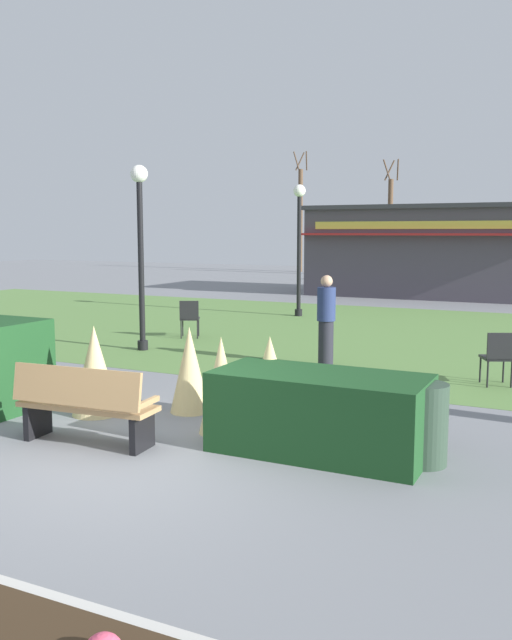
{
  "coord_description": "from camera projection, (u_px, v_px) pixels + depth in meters",
  "views": [
    {
      "loc": [
        4.41,
        -5.82,
        2.48
      ],
      "look_at": [
        -0.31,
        3.84,
        1.08
      ],
      "focal_mm": 38.14,
      "sensor_mm": 36.0,
      "label": 1
    }
  ],
  "objects": [
    {
      "name": "ornamental_grass_behind_left",
      "position": [
        95.0,
        370.0,
        9.21
      ],
      "size": [
        0.65,
        0.65,
        1.23
      ],
      "primitive_type": "cone",
      "color": "#D1BC7F",
      "rests_on": "ground_plane"
    },
    {
      "name": "parked_car_center_slot",
      "position": [
        486.0,
        271.0,
        32.04
      ],
      "size": [
        4.2,
        2.06,
        1.2
      ],
      "color": "maroon",
      "rests_on": "ground_plane"
    },
    {
      "name": "ornamental_grass_behind_far",
      "position": [
        270.0,
        383.0,
        8.5
      ],
      "size": [
        0.73,
        0.73,
        1.19
      ],
      "primitive_type": "cone",
      "color": "#D1BC7F",
      "rests_on": "ground_plane"
    },
    {
      "name": "trash_bin",
      "position": [
        423.0,
        424.0,
        7.25
      ],
      "size": [
        0.52,
        0.52,
        0.88
      ],
      "primitive_type": "cylinder",
      "color": "#2D4233",
      "rests_on": "ground_plane"
    },
    {
      "name": "park_bench",
      "position": [
        84.0,
        405.0,
        7.9
      ],
      "size": [
        1.74,
        0.66,
        0.95
      ],
      "color": "tan",
      "rests_on": "ground_plane"
    },
    {
      "name": "food_kiosk",
      "position": [
        438.0,
        251.0,
        26.29
      ],
      "size": [
        9.73,
        4.86,
        3.47
      ],
      "color": "#47424C",
      "rests_on": "ground_plane"
    },
    {
      "name": "hedge_right",
      "position": [
        319.0,
        413.0,
        7.63
      ],
      "size": [
        2.39,
        1.1,
        0.91
      ],
      "primitive_type": "cube",
      "color": "#19421E",
      "rests_on": "ground_plane"
    },
    {
      "name": "parked_car_west_slot",
      "position": [
        379.0,
        268.0,
        34.3
      ],
      "size": [
        4.36,
        2.37,
        1.2
      ],
      "color": "#2D6638",
      "rests_on": "ground_plane"
    },
    {
      "name": "lamppost_mid",
      "position": [
        140.0,
        234.0,
        14.02
      ],
      "size": [
        0.36,
        0.36,
        3.83
      ],
      "color": "black",
      "rests_on": "ground_plane"
    },
    {
      "name": "tree_right_bg",
      "position": [
        390.0,
        225.0,
        37.43
      ],
      "size": [
        0.91,
        0.96,
        6.39
      ],
      "color": "brown",
      "rests_on": "ground_plane"
    },
    {
      "name": "ornamental_grass_behind_right",
      "position": [
        221.0,
        385.0,
        8.36
      ],
      "size": [
        0.56,
        0.56,
        1.21
      ],
      "primitive_type": "cone",
      "color": "#D1BC7F",
      "rests_on": "ground_plane"
    },
    {
      "name": "lawn_patch",
      "position": [
        380.0,
        335.0,
        16.36
      ],
      "size": [
        36.0,
        12.0,
        0.01
      ],
      "primitive_type": "cube",
      "color": "#5B8442",
      "rests_on": "ground_plane"
    },
    {
      "name": "lamppost_far",
      "position": [
        299.0,
        233.0,
        19.78
      ],
      "size": [
        0.36,
        0.36,
        3.83
      ],
      "color": "black",
      "rests_on": "ground_plane"
    },
    {
      "name": "tree_center_bg",
      "position": [
        300.0,
        218.0,
        41.86
      ],
      "size": [
        0.91,
        0.96,
        7.33
      ],
      "color": "brown",
      "rests_on": "ground_plane"
    },
    {
      "name": "cafe_chair_west",
      "position": [
        190.0,
        316.0,
        15.85
      ],
      "size": [
        0.59,
        0.59,
        0.89
      ],
      "color": "black",
      "rests_on": "ground_plane"
    },
    {
      "name": "ground_plane",
      "position": [
        128.0,
        460.0,
        7.42
      ],
      "size": [
        80.0,
        80.0,
        0.0
      ],
      "primitive_type": "plane",
      "color": "slate"
    },
    {
      "name": "ornamental_grass_behind_center",
      "position": [
        190.0,
        369.0,
        9.35
      ],
      "size": [
        0.55,
        0.55,
        1.19
      ],
      "primitive_type": "cone",
      "color": "#D1BC7F",
      "rests_on": "ground_plane"
    },
    {
      "name": "cafe_chair_east",
      "position": [
        498.0,
        354.0,
        10.89
      ],
      "size": [
        0.59,
        0.59,
        0.89
      ],
      "color": "black",
      "rests_on": "ground_plane"
    },
    {
      "name": "person_strolling",
      "position": [
        326.0,
        320.0,
        12.51
      ],
      "size": [
        0.34,
        0.34,
        1.69
      ],
      "rotation": [
        0.0,
        0.0,
        2.51
      ],
      "color": "#23232D",
      "rests_on": "ground_plane"
    }
  ]
}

